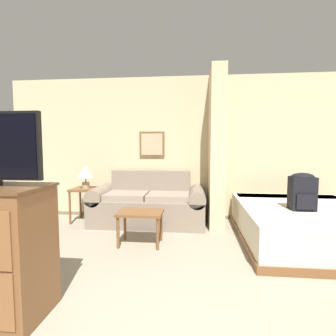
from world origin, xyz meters
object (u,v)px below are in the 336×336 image
Objects in this scene: couch at (148,204)px; coffee_table at (140,217)px; bed at (306,224)px; backpack at (302,191)px; table_lamp at (86,173)px.

coffee_table is at bearing -86.21° from couch.
couch is at bearing 93.79° from coffee_table.
bed is 0.56m from backpack.
bed is (2.28, 0.33, -0.13)m from coffee_table.
bed is (3.46, -0.66, -0.62)m from table_lamp.
table_lamp is (-1.19, 0.99, 0.49)m from coffee_table.
bed is at bearing -10.76° from table_lamp.
backpack is (-0.14, -0.20, 0.50)m from bed.
couch is 2.40m from backpack.
coffee_table is 2.30m from bed.
table_lamp is 3.58m from bed.
couch is 2.43m from bed.
backpack reaches higher than coffee_table.
table_lamp is at bearing 169.24° from bed.
couch is 0.94× the size of bed.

